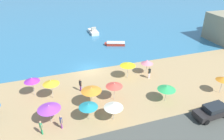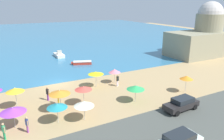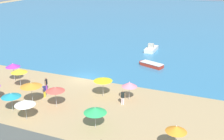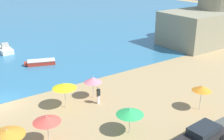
# 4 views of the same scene
# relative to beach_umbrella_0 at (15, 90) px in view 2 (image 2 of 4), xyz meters

# --- Properties ---
(ground_plane) EXTENTS (160.00, 160.00, 0.00)m
(ground_plane) POSITION_rel_beach_umbrella_0_xyz_m (6.18, 5.96, -2.33)
(ground_plane) COLOR tan
(sea) EXTENTS (150.00, 110.00, 0.05)m
(sea) POSITION_rel_beach_umbrella_0_xyz_m (6.18, 60.96, -2.30)
(sea) COLOR teal
(sea) RESTS_ON ground_plane
(beach_umbrella_0) EXTENTS (2.06, 2.06, 2.62)m
(beach_umbrella_0) POSITION_rel_beach_umbrella_0_xyz_m (0.00, 0.00, 0.00)
(beach_umbrella_0) COLOR #B2B2B7
(beach_umbrella_0) RESTS_ON ground_plane
(beach_umbrella_3) EXTENTS (2.11, 2.11, 2.25)m
(beach_umbrella_3) POSITION_rel_beach_umbrella_0_xyz_m (5.93, -6.31, -0.41)
(beach_umbrella_3) COLOR #B2B2B7
(beach_umbrella_3) RESTS_ON ground_plane
(beach_umbrella_4) EXTENTS (2.22, 2.22, 2.23)m
(beach_umbrella_4) POSITION_rel_beach_umbrella_0_xyz_m (13.16, -5.08, -0.41)
(beach_umbrella_4) COLOR #B2B2B7
(beach_umbrella_4) RESTS_ON ground_plane
(beach_umbrella_5) EXTENTS (2.48, 2.48, 2.25)m
(beach_umbrella_5) POSITION_rel_beach_umbrella_0_xyz_m (-0.64, -4.45, -0.38)
(beach_umbrella_5) COLOR #B2B2B7
(beach_umbrella_5) RESTS_ON ground_plane
(beach_umbrella_6) EXTENTS (1.79, 1.79, 2.48)m
(beach_umbrella_6) POSITION_rel_beach_umbrella_0_xyz_m (20.92, -5.84, -0.17)
(beach_umbrella_6) COLOR #B2B2B7
(beach_umbrella_6) RESTS_ON ground_plane
(beach_umbrella_8) EXTENTS (2.41, 2.41, 2.59)m
(beach_umbrella_8) POSITION_rel_beach_umbrella_0_xyz_m (4.29, -3.15, -0.00)
(beach_umbrella_8) COLOR #B2B2B7
(beach_umbrella_8) RESTS_ON ground_plane
(beach_umbrella_9) EXTENTS (1.83, 1.83, 2.28)m
(beach_umbrella_9) POSITION_rel_beach_umbrella_0_xyz_m (14.13, 2.02, -0.38)
(beach_umbrella_9) COLOR #B2B2B7
(beach_umbrella_9) RESTS_ON ground_plane
(beach_umbrella_10) EXTENTS (2.09, 2.09, 2.12)m
(beach_umbrella_10) POSITION_rel_beach_umbrella_0_xyz_m (3.38, -5.40, -0.46)
(beach_umbrella_10) COLOR #B2B2B7
(beach_umbrella_10) RESTS_ON ground_plane
(beach_umbrella_11) EXTENTS (2.09, 2.09, 2.42)m
(beach_umbrella_11) POSITION_rel_beach_umbrella_0_xyz_m (7.24, -2.80, -0.17)
(beach_umbrella_11) COLOR #B2B2B7
(beach_umbrella_11) RESTS_ON ground_plane
(beach_umbrella_12) EXTENTS (2.26, 2.26, 2.43)m
(beach_umbrella_12) POSITION_rel_beach_umbrella_0_xyz_m (10.90, 1.75, -0.15)
(beach_umbrella_12) COLOR #B2B2B7
(beach_umbrella_12) RESTS_ON ground_plane
(bather_0) EXTENTS (0.22, 0.57, 1.66)m
(bather_0) POSITION_rel_beach_umbrella_0_xyz_m (4.55, -1.21, -1.40)
(bather_0) COLOR yellow
(bather_0) RESTS_ON ground_plane
(bather_1) EXTENTS (0.33, 0.54, 1.65)m
(bather_1) POSITION_rel_beach_umbrella_0_xyz_m (-1.66, -6.04, -1.40)
(bather_1) COLOR #249D5E
(bather_1) RESTS_ON ground_plane
(bather_2) EXTENTS (0.31, 0.55, 1.77)m
(bather_2) POSITION_rel_beach_umbrella_0_xyz_m (3.66, 0.46, -1.33)
(bather_2) COLOR purple
(bather_2) RESTS_ON ground_plane
(bather_3) EXTENTS (0.55, 0.31, 1.75)m
(bather_3) POSITION_rel_beach_umbrella_0_xyz_m (13.84, 0.59, -1.34)
(bather_3) COLOR white
(bather_3) RESTS_ON ground_plane
(bather_5) EXTENTS (0.27, 0.57, 1.64)m
(bather_5) POSITION_rel_beach_umbrella_0_xyz_m (0.34, -5.82, -1.41)
(bather_5) COLOR purple
(bather_5) RESTS_ON ground_plane
(parked_car_0) EXTENTS (4.40, 2.00, 1.48)m
(parked_car_0) POSITION_rel_beach_umbrella_0_xyz_m (16.52, -9.47, -1.49)
(parked_car_0) COLOR black
(parked_car_0) RESTS_ON coastal_road
(skiff_nearshore) EXTENTS (4.14, 2.56, 0.63)m
(skiff_nearshore) POSITION_rel_beach_umbrella_0_xyz_m (13.52, 14.38, -1.96)
(skiff_nearshore) COLOR #AF2F20
(skiff_nearshore) RESTS_ON sea
(skiff_offshore) EXTENTS (1.77, 4.44, 1.52)m
(skiff_offshore) POSITION_rel_beach_umbrella_0_xyz_m (11.19, 22.97, -1.86)
(skiff_offshore) COLOR silver
(skiff_offshore) RESTS_ON sea
(harbor_fortress) EXTENTS (13.18, 8.27, 12.25)m
(harbor_fortress) POSITION_rel_beach_umbrella_0_xyz_m (41.18, 9.01, 2.14)
(harbor_fortress) COLOR gray
(harbor_fortress) RESTS_ON ground_plane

